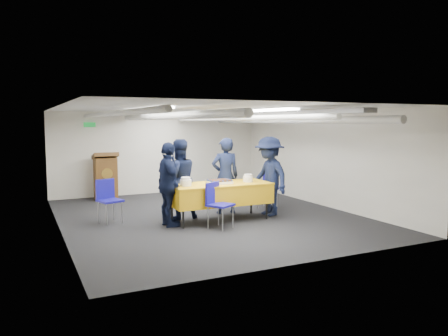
{
  "coord_description": "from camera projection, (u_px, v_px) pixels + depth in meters",
  "views": [
    {
      "loc": [
        -3.67,
        -8.5,
        2.02
      ],
      "look_at": [
        0.29,
        -0.2,
        1.05
      ],
      "focal_mm": 35.0,
      "sensor_mm": 36.0,
      "label": 1
    }
  ],
  "objects": [
    {
      "name": "ground",
      "position": [
        208.0,
        216.0,
        9.42
      ],
      "size": [
        7.0,
        7.0,
        0.0
      ],
      "primitive_type": "plane",
      "color": "black",
      "rests_on": "ground"
    },
    {
      "name": "room_shell",
      "position": [
        204.0,
        132.0,
        9.63
      ],
      "size": [
        6.0,
        7.0,
        2.3
      ],
      "color": "silver",
      "rests_on": "ground"
    },
    {
      "name": "serving_table",
      "position": [
        220.0,
        194.0,
        8.95
      ],
      "size": [
        2.08,
        0.9,
        0.77
      ],
      "color": "black",
      "rests_on": "ground"
    },
    {
      "name": "sheet_cake",
      "position": [
        219.0,
        182.0,
        8.9
      ],
      "size": [
        0.47,
        0.36,
        0.09
      ],
      "color": "white",
      "rests_on": "serving_table"
    },
    {
      "name": "plate_stack_left",
      "position": [
        186.0,
        182.0,
        8.55
      ],
      "size": [
        0.23,
        0.23,
        0.17
      ],
      "color": "white",
      "rests_on": "serving_table"
    },
    {
      "name": "plate_stack_right",
      "position": [
        248.0,
        178.0,
        9.15
      ],
      "size": [
        0.21,
        0.21,
        0.16
      ],
      "color": "white",
      "rests_on": "serving_table"
    },
    {
      "name": "podium",
      "position": [
        106.0,
        176.0,
        11.4
      ],
      "size": [
        0.62,
        0.53,
        1.25
      ],
      "color": "brown",
      "rests_on": "ground"
    },
    {
      "name": "chair_near",
      "position": [
        217.0,
        200.0,
        8.33
      ],
      "size": [
        0.57,
        0.57,
        0.87
      ],
      "color": "gray",
      "rests_on": "ground"
    },
    {
      "name": "chair_right",
      "position": [
        269.0,
        185.0,
        10.31
      ],
      "size": [
        0.58,
        0.58,
        0.87
      ],
      "color": "gray",
      "rests_on": "ground"
    },
    {
      "name": "chair_left",
      "position": [
        108.0,
        196.0,
        8.79
      ],
      "size": [
        0.53,
        0.53,
        0.87
      ],
      "color": "gray",
      "rests_on": "ground"
    },
    {
      "name": "sailor_a",
      "position": [
        225.0,
        176.0,
        9.63
      ],
      "size": [
        0.68,
        0.51,
        1.68
      ],
      "primitive_type": "imported",
      "rotation": [
        0.0,
        0.0,
        2.94
      ],
      "color": "black",
      "rests_on": "ground"
    },
    {
      "name": "sailor_b",
      "position": [
        179.0,
        179.0,
        9.11
      ],
      "size": [
        0.82,
        0.64,
        1.67
      ],
      "primitive_type": "imported",
      "rotation": [
        0.0,
        0.0,
        3.13
      ],
      "color": "black",
      "rests_on": "ground"
    },
    {
      "name": "sailor_c",
      "position": [
        169.0,
        185.0,
        8.42
      ],
      "size": [
        0.42,
        0.97,
        1.64
      ],
      "primitive_type": "imported",
      "rotation": [
        0.0,
        0.0,
        1.59
      ],
      "color": "black",
      "rests_on": "ground"
    },
    {
      "name": "sailor_d",
      "position": [
        269.0,
        176.0,
        9.44
      ],
      "size": [
        0.74,
        1.16,
        1.71
      ],
      "primitive_type": "imported",
      "rotation": [
        0.0,
        0.0,
        -1.47
      ],
      "color": "black",
      "rests_on": "ground"
    }
  ]
}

